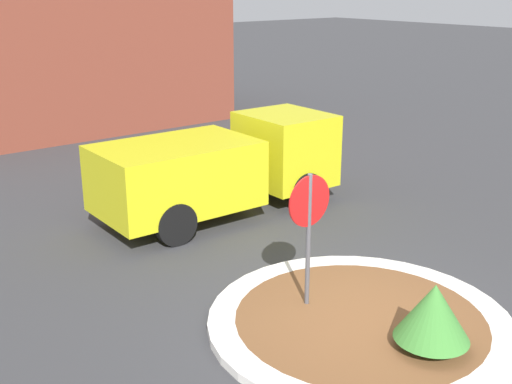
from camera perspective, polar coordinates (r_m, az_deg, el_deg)
The scene contains 6 objects.
ground_plane at distance 9.75m, azimuth 9.18°, elevation -11.63°, with size 120.00×120.00×0.00m, color #38383A.
traffic_island at distance 9.72m, azimuth 9.20°, elevation -11.30°, with size 4.48×4.48×0.13m.
stop_sign at distance 9.42m, azimuth 4.73°, elevation -2.27°, with size 0.78×0.07×2.19m.
island_shrub at distance 8.91m, azimuth 15.50°, elevation -10.22°, with size 1.01×1.01×0.94m.
utility_truck at distance 13.69m, azimuth -3.17°, elevation 2.33°, with size 5.38×2.18×1.98m.
storefront_building at distance 23.49m, azimuth -17.19°, elevation 13.17°, with size 10.46×6.07×6.12m.
Camera 1 is at (-6.38, -5.58, 4.82)m, focal length 45.00 mm.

